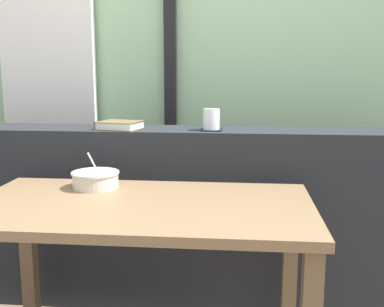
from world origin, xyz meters
The scene contains 9 objects.
outdoor_backdrop centered at (0.00, 1.16, 1.40)m, with size 4.80×0.08×2.80m, color #9EC699.
curtain_left_panel centered at (-0.81, 1.06, 1.25)m, with size 0.56×0.06×2.50m, color white.
window_divider_post centered at (-0.09, 1.09, 1.30)m, with size 0.07×0.05×2.60m, color black.
dark_console_ledge centered at (0.00, 0.55, 0.44)m, with size 2.80×0.29×0.88m, color #23262B.
breakfast_table centered at (-0.04, -0.04, 0.58)m, with size 1.27×0.69×0.68m.
coaster_square centered at (0.19, 0.51, 0.88)m, with size 0.10×0.10×0.01m, color black.
juice_glass centered at (0.19, 0.51, 0.93)m, with size 0.08×0.08×0.10m.
closed_book centered at (-0.25, 0.51, 0.90)m, with size 0.22×0.19×0.04m.
soup_bowl centered at (-0.27, 0.17, 0.71)m, with size 0.20×0.20×0.15m.
Camera 1 is at (0.31, -1.70, 1.17)m, focal length 44.50 mm.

